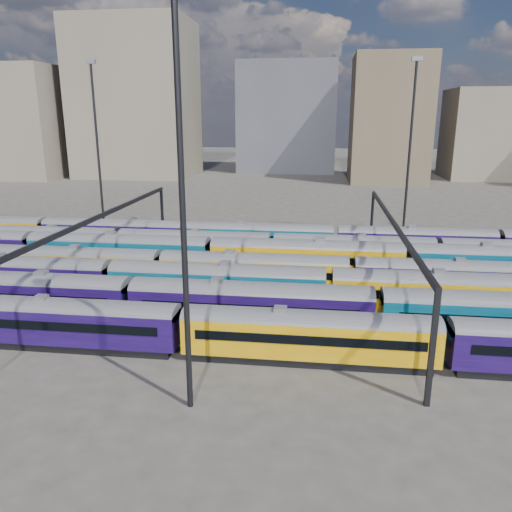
# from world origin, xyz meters

# --- Properties ---
(ground) EXTENTS (500.00, 500.00, 0.00)m
(ground) POSITION_xyz_m (0.00, 0.00, 0.00)
(ground) COLOR #3F3B36
(ground) RESTS_ON ground
(rake_0) EXTENTS (116.48, 2.84, 4.78)m
(rake_0) POSITION_xyz_m (12.04, -15.00, 2.51)
(rake_0) COLOR black
(rake_0) RESTS_ON ground
(rake_1) EXTENTS (126.14, 3.08, 5.18)m
(rake_1) POSITION_xyz_m (-13.35, -10.00, 2.72)
(rake_1) COLOR black
(rake_1) RESTS_ON ground
(rake_2) EXTENTS (147.52, 3.08, 5.19)m
(rake_2) POSITION_xyz_m (-6.72, -5.00, 2.73)
(rake_2) COLOR black
(rake_2) RESTS_ON ground
(rake_3) EXTENTS (99.90, 2.93, 4.92)m
(rake_3) POSITION_xyz_m (-3.84, 0.00, 2.59)
(rake_3) COLOR black
(rake_3) RESTS_ON ground
(rake_4) EXTENTS (131.29, 3.20, 5.40)m
(rake_4) POSITION_xyz_m (12.44, 5.00, 2.83)
(rake_4) COLOR black
(rake_4) RESTS_ON ground
(rake_5) EXTENTS (137.41, 2.87, 4.83)m
(rake_5) POSITION_xyz_m (-12.79, 10.00, 2.53)
(rake_5) COLOR black
(rake_5) RESTS_ON ground
(rake_6) EXTENTS (141.27, 2.95, 4.97)m
(rake_6) POSITION_xyz_m (15.10, 15.00, 2.61)
(rake_6) COLOR black
(rake_6) RESTS_ON ground
(gantry_1) EXTENTS (0.35, 40.35, 8.03)m
(gantry_1) POSITION_xyz_m (-20.00, 0.00, 6.79)
(gantry_1) COLOR black
(gantry_1) RESTS_ON ground
(gantry_2) EXTENTS (0.35, 40.35, 8.03)m
(gantry_2) POSITION_xyz_m (10.00, 0.00, 6.79)
(gantry_2) COLOR black
(gantry_2) RESTS_ON ground
(mast_1) EXTENTS (1.40, 0.50, 25.60)m
(mast_1) POSITION_xyz_m (-30.00, 22.00, 13.97)
(mast_1) COLOR black
(mast_1) RESTS_ON ground
(mast_2) EXTENTS (1.40, 0.50, 25.60)m
(mast_2) POSITION_xyz_m (-5.00, -22.00, 13.97)
(mast_2) COLOR black
(mast_2) RESTS_ON ground
(mast_3) EXTENTS (1.40, 0.50, 25.60)m
(mast_3) POSITION_xyz_m (15.00, 24.00, 13.97)
(mast_3) COLOR black
(mast_3) RESTS_ON ground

